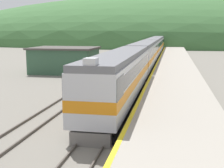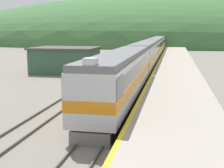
% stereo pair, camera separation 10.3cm
% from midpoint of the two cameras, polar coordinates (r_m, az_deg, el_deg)
% --- Properties ---
extents(track_main, '(1.52, 180.00, 0.16)m').
position_cam_midpoint_polar(track_main, '(69.81, 7.87, 4.89)').
color(track_main, '#4C443D').
rests_on(track_main, ground).
extents(track_siding, '(1.52, 180.00, 0.16)m').
position_cam_midpoint_polar(track_siding, '(70.23, 4.11, 4.99)').
color(track_siding, '#4C443D').
rests_on(track_siding, ground).
extents(platform, '(5.60, 140.00, 1.07)m').
position_cam_midpoint_polar(platform, '(49.74, 11.66, 3.33)').
color(platform, '#9E9689').
rests_on(platform, ground).
extents(distant_hills, '(218.49, 98.32, 41.84)m').
position_cam_midpoint_polar(distant_hills, '(143.49, 9.68, 7.31)').
color(distant_hills, '#3D6B38').
rests_on(distant_hills, ground).
extents(station_shed, '(9.03, 7.03, 3.60)m').
position_cam_midpoint_polar(station_shed, '(44.91, -8.42, 4.40)').
color(station_shed, '#385B42').
rests_on(station_shed, ground).
extents(express_train_lead_car, '(2.84, 20.01, 4.60)m').
position_cam_midpoint_polar(express_train_lead_car, '(25.14, 1.76, 1.44)').
color(express_train_lead_car, black).
rests_on(express_train_lead_car, ground).
extents(carriage_second, '(2.83, 21.59, 4.24)m').
position_cam_midpoint_polar(carriage_second, '(46.78, 6.22, 5.26)').
color(carriage_second, black).
rests_on(carriage_second, ground).
extents(carriage_third, '(2.83, 21.59, 4.24)m').
position_cam_midpoint_polar(carriage_third, '(69.14, 7.89, 6.69)').
color(carriage_third, black).
rests_on(carriage_third, ground).
extents(carriage_fourth, '(2.83, 21.59, 4.24)m').
position_cam_midpoint_polar(carriage_fourth, '(91.56, 8.75, 7.42)').
color(carriage_fourth, black).
rests_on(carriage_fourth, ground).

